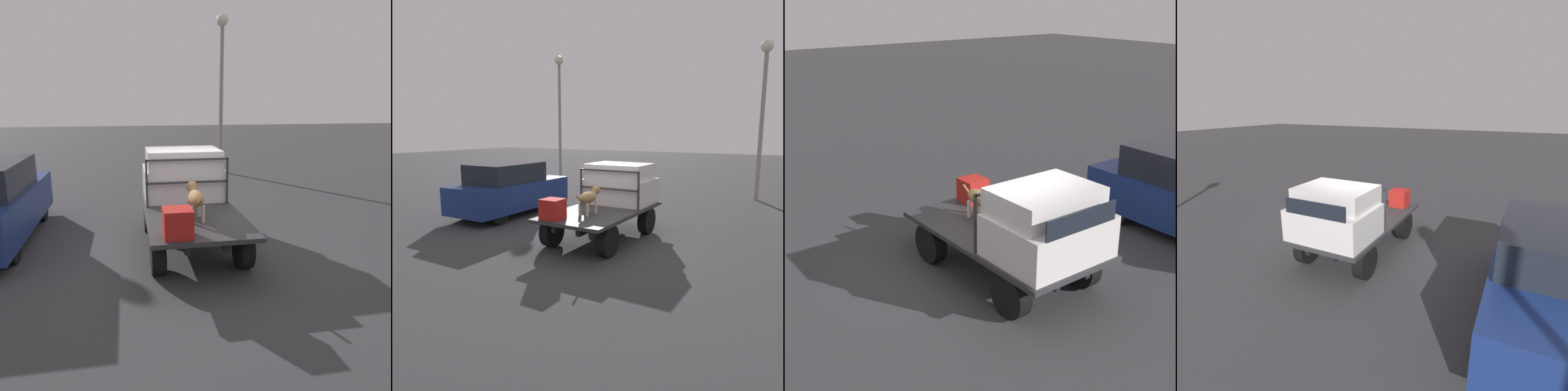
% 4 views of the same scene
% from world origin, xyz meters
% --- Properties ---
extents(ground_plane, '(80.00, 80.00, 0.00)m').
position_xyz_m(ground_plane, '(0.00, 0.00, 0.00)').
color(ground_plane, '#38383A').
extents(flatbed_truck, '(3.67, 1.84, 0.79)m').
position_xyz_m(flatbed_truck, '(0.00, 0.00, 0.57)').
color(flatbed_truck, black).
rests_on(flatbed_truck, ground).
extents(truck_cab, '(1.38, 1.72, 1.10)m').
position_xyz_m(truck_cab, '(1.07, 0.00, 1.31)').
color(truck_cab, silver).
rests_on(truck_cab, flatbed_truck).
extents(truck_headboard, '(0.04, 1.72, 0.98)m').
position_xyz_m(truck_headboard, '(0.34, 0.00, 1.43)').
color(truck_headboard, '#2D2D30').
rests_on(truck_headboard, flatbed_truck).
extents(dog, '(1.06, 0.28, 0.68)m').
position_xyz_m(dog, '(-0.60, 0.02, 1.21)').
color(dog, beige).
rests_on(dog, flatbed_truck).
extents(cargo_crate, '(0.47, 0.47, 0.47)m').
position_xyz_m(cargo_crate, '(-1.50, 0.46, 1.02)').
color(cargo_crate, '#AD1E19').
rests_on(cargo_crate, flatbed_truck).
extents(light_pole_near, '(0.47, 0.47, 6.18)m').
position_xyz_m(light_pole_near, '(8.16, -2.64, 4.16)').
color(light_pole_near, gray).
rests_on(light_pole_near, ground).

